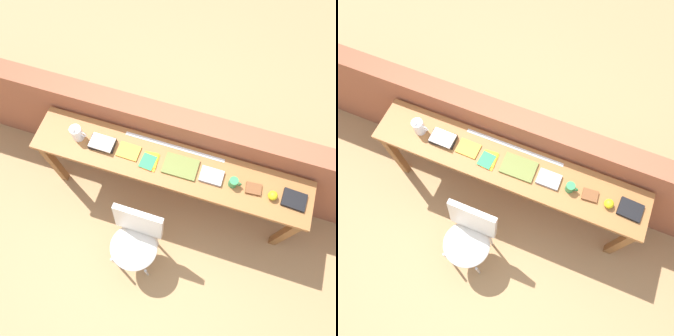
{
  "view_description": "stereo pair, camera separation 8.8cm",
  "coord_description": "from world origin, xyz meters",
  "views": [
    {
      "loc": [
        0.33,
        -0.78,
        3.5
      ],
      "look_at": [
        0.0,
        0.25,
        0.9
      ],
      "focal_mm": 35.0,
      "sensor_mm": 36.0,
      "label": 1
    },
    {
      "loc": [
        0.41,
        -0.75,
        3.5
      ],
      "look_at": [
        0.0,
        0.25,
        0.9
      ],
      "focal_mm": 35.0,
      "sensor_mm": 36.0,
      "label": 2
    }
  ],
  "objects": [
    {
      "name": "sports_ball_small",
      "position": [
        0.9,
        0.27,
        0.92
      ],
      "size": [
        0.08,
        0.08,
        0.08
      ],
      "primitive_type": "sphere",
      "color": "yellow",
      "rests_on": "sideboard"
    },
    {
      "name": "pamphlet_pile_colourful",
      "position": [
        -0.18,
        0.27,
        0.89
      ],
      "size": [
        0.15,
        0.18,
        0.01
      ],
      "color": "#3399D8",
      "rests_on": "sideboard"
    },
    {
      "name": "mug",
      "position": [
        0.57,
        0.28,
        0.92
      ],
      "size": [
        0.11,
        0.08,
        0.09
      ],
      "color": "#338C4C",
      "rests_on": "sideboard"
    },
    {
      "name": "book_repair_rightmost",
      "position": [
        1.08,
        0.3,
        0.89
      ],
      "size": [
        0.2,
        0.17,
        0.03
      ],
      "primitive_type": "cube",
      "rotation": [
        0.0,
        0.0,
        -0.05
      ],
      "color": "black",
      "rests_on": "sideboard"
    },
    {
      "name": "pitcher_white",
      "position": [
        -0.86,
        0.3,
        0.96
      ],
      "size": [
        0.14,
        0.1,
        0.18
      ],
      "color": "white",
      "rests_on": "sideboard"
    },
    {
      "name": "chair_white_moulded",
      "position": [
        -0.12,
        -0.35,
        0.53
      ],
      "size": [
        0.44,
        0.45,
        0.89
      ],
      "color": "silver",
      "rests_on": "ground"
    },
    {
      "name": "book_grey_hardcover",
      "position": [
        0.38,
        0.29,
        0.89
      ],
      "size": [
        0.2,
        0.14,
        0.03
      ],
      "primitive_type": "cube",
      "rotation": [
        0.0,
        0.0,
        -0.0
      ],
      "color": "#9E9EA3",
      "rests_on": "sideboard"
    },
    {
      "name": "sideboard",
      "position": [
        0.0,
        0.3,
        0.74
      ],
      "size": [
        2.5,
        0.44,
        0.88
      ],
      "color": "#996033",
      "rests_on": "ground"
    },
    {
      "name": "book_open_centre",
      "position": [
        0.1,
        0.3,
        0.89
      ],
      "size": [
        0.3,
        0.2,
        0.02
      ],
      "primitive_type": "cube",
      "rotation": [
        0.0,
        0.0,
        0.01
      ],
      "color": "olive",
      "rests_on": "sideboard"
    },
    {
      "name": "book_stack_leftmost",
      "position": [
        -0.63,
        0.3,
        0.91
      ],
      "size": [
        0.23,
        0.16,
        0.05
      ],
      "color": "black",
      "rests_on": "sideboard"
    },
    {
      "name": "magazine_cycling",
      "position": [
        -0.38,
        0.3,
        0.89
      ],
      "size": [
        0.2,
        0.15,
        0.01
      ],
      "primitive_type": "cube",
      "rotation": [
        0.0,
        0.0,
        -0.02
      ],
      "color": "gold",
      "rests_on": "sideboard"
    },
    {
      "name": "ruler_metal_back_edge",
      "position": [
        -0.01,
        0.47,
        0.88
      ],
      "size": [
        0.92,
        0.03,
        0.0
      ],
      "primitive_type": "cube",
      "color": "silver",
      "rests_on": "sideboard"
    },
    {
      "name": "leather_journal_brown",
      "position": [
        0.74,
        0.29,
        0.89
      ],
      "size": [
        0.14,
        0.11,
        0.02
      ],
      "primitive_type": "cube",
      "rotation": [
        0.0,
        0.0,
        0.08
      ],
      "color": "brown",
      "rests_on": "sideboard"
    },
    {
      "name": "brick_wall_back",
      "position": [
        0.0,
        0.64,
        0.56
      ],
      "size": [
        6.0,
        0.2,
        1.11
      ],
      "primitive_type": "cube",
      "color": "#935138",
      "rests_on": "ground"
    },
    {
      "name": "ground_plane",
      "position": [
        0.0,
        0.0,
        0.0
      ],
      "size": [
        40.0,
        40.0,
        0.0
      ],
      "primitive_type": "plane",
      "color": "tan"
    }
  ]
}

